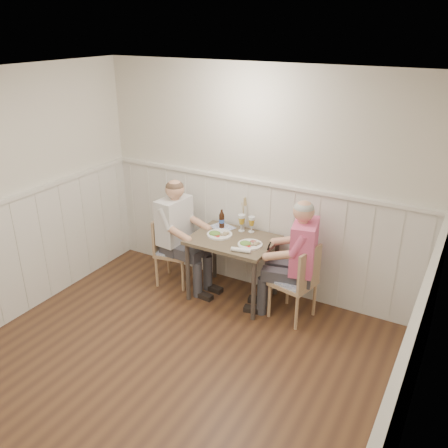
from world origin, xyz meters
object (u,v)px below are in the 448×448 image
diner_cream (178,242)px  chair_right (298,280)px  grass_vase (243,214)px  man_in_pink (299,268)px  dining_table (233,247)px  chair_left (171,248)px  beer_bottle (222,220)px

diner_cream → chair_right: bearing=0.3°
grass_vase → diner_cream: bearing=-152.4°
man_in_pink → grass_vase: size_ratio=3.27×
dining_table → diner_cream: 0.72m
dining_table → chair_left: size_ratio=1.10×
man_in_pink → grass_vase: bearing=161.2°
chair_right → grass_vase: 1.02m
chair_left → grass_vase: size_ratio=2.04×
chair_right → man_in_pink: bearing=108.1°
man_in_pink → beer_bottle: bearing=170.1°
chair_right → man_in_pink: man_in_pink is taller
chair_right → chair_left: chair_right is taller
beer_bottle → diner_cream: bearing=-150.6°
diner_cream → grass_vase: diner_cream is taller
man_in_pink → grass_vase: 0.94m
chair_right → grass_vase: grass_vase is taller
dining_table → grass_vase: (-0.03, 0.30, 0.29)m
chair_right → diner_cream: bearing=-179.7°
grass_vase → beer_bottle: bearing=-156.2°
chair_left → man_in_pink: 1.61m
chair_left → man_in_pink: size_ratio=0.62×
chair_right → chair_left: bearing=-179.8°
dining_table → beer_bottle: beer_bottle is taller
chair_right → grass_vase: (-0.84, 0.35, 0.47)m
diner_cream → dining_table: bearing=4.5°
man_in_pink → dining_table: bearing=-178.5°
chair_right → beer_bottle: (-1.06, 0.25, 0.38)m
dining_table → chair_right: chair_right is taller
chair_left → grass_vase: grass_vase is taller
beer_bottle → chair_left: bearing=-156.0°
man_in_pink → grass_vase: (-0.82, 0.28, 0.37)m
chair_right → chair_left: (-1.63, -0.01, -0.01)m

